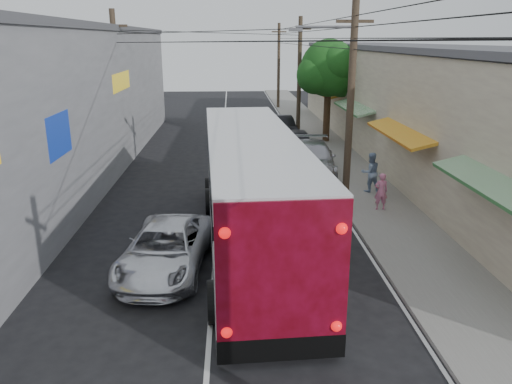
# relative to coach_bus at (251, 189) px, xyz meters

# --- Properties ---
(sidewalk) EXTENTS (3.00, 80.00, 0.12)m
(sidewalk) POSITION_rel_coach_bus_xyz_m (5.31, 10.89, -1.88)
(sidewalk) COLOR slate
(sidewalk) RESTS_ON ground
(building_right) EXTENTS (7.09, 40.00, 6.25)m
(building_right) POSITION_rel_coach_bus_xyz_m (9.79, 12.89, 1.21)
(building_right) COLOR beige
(building_right) RESTS_ON ground
(building_left) EXTENTS (7.20, 36.00, 7.25)m
(building_left) POSITION_rel_coach_bus_xyz_m (-9.69, 8.89, 1.71)
(building_left) COLOR gray
(building_left) RESTS_ON ground
(utility_poles) EXTENTS (11.80, 45.28, 8.00)m
(utility_poles) POSITION_rel_coach_bus_xyz_m (1.93, 11.22, 2.19)
(utility_poles) COLOR #473828
(utility_poles) RESTS_ON ground
(street_tree) EXTENTS (4.40, 4.00, 6.60)m
(street_tree) POSITION_rel_coach_bus_xyz_m (5.68, 16.91, 2.73)
(street_tree) COLOR #3F2B19
(street_tree) RESTS_ON ground
(coach_bus) EXTENTS (3.55, 13.12, 3.74)m
(coach_bus) POSITION_rel_coach_bus_xyz_m (0.00, 0.00, 0.00)
(coach_bus) COLOR silver
(coach_bus) RESTS_ON ground
(jeepney) EXTENTS (2.79, 5.15, 1.37)m
(jeepney) POSITION_rel_coach_bus_xyz_m (-2.59, -1.75, -1.25)
(jeepney) COLOR silver
(jeepney) RESTS_ON ground
(parked_suv) EXTENTS (2.86, 5.76, 1.61)m
(parked_suv) POSITION_rel_coach_bus_xyz_m (3.41, 8.89, -1.13)
(parked_suv) COLOR #AAAAB2
(parked_suv) RESTS_ON ground
(parked_car_mid) EXTENTS (1.68, 3.99, 1.35)m
(parked_car_mid) POSITION_rel_coach_bus_xyz_m (3.41, 14.09, -1.26)
(parked_car_mid) COLOR #232227
(parked_car_mid) RESTS_ON ground
(parked_car_far) EXTENTS (2.25, 5.06, 1.61)m
(parked_car_far) POSITION_rel_coach_bus_xyz_m (2.65, 17.89, -1.13)
(parked_car_far) COLOR black
(parked_car_far) RESTS_ON ground
(pedestrian_near) EXTENTS (0.55, 0.37, 1.48)m
(pedestrian_near) POSITION_rel_coach_bus_xyz_m (5.21, 3.04, -1.08)
(pedestrian_near) COLOR #CB6B93
(pedestrian_near) RESTS_ON sidewalk
(pedestrian_far) EXTENTS (0.96, 0.81, 1.75)m
(pedestrian_far) POSITION_rel_coach_bus_xyz_m (5.43, 5.46, -0.94)
(pedestrian_far) COLOR #8199BC
(pedestrian_far) RESTS_ON sidewalk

